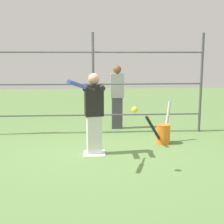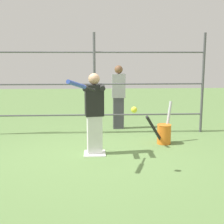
% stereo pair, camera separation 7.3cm
% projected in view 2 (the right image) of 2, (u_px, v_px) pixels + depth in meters
% --- Properties ---
extents(ground_plane, '(24.00, 24.00, 0.00)m').
position_uv_depth(ground_plane, '(95.00, 154.00, 5.86)').
color(ground_plane, '#608447').
extents(home_plate, '(0.40, 0.40, 0.02)m').
position_uv_depth(home_plate, '(95.00, 153.00, 5.86)').
color(home_plate, white).
rests_on(home_plate, ground).
extents(fence_backstop, '(5.18, 0.06, 2.35)m').
position_uv_depth(fence_backstop, '(94.00, 84.00, 7.23)').
color(fence_backstop, '#4C4C51').
rests_on(fence_backstop, ground).
extents(batter, '(0.38, 0.55, 1.51)m').
position_uv_depth(batter, '(94.00, 111.00, 5.70)').
color(batter, silver).
rests_on(batter, ground).
extents(baseball_bat_swinging, '(0.43, 0.77, 0.26)m').
position_uv_depth(baseball_bat_swinging, '(79.00, 85.00, 4.78)').
color(baseball_bat_swinging, black).
extents(softball_in_flight, '(0.10, 0.10, 0.10)m').
position_uv_depth(softball_in_flight, '(134.00, 110.00, 4.71)').
color(softball_in_flight, yellow).
extents(bat_bucket, '(0.68, 0.62, 0.87)m').
position_uv_depth(bat_bucket, '(164.00, 133.00, 6.51)').
color(bat_bucket, orange).
rests_on(bat_bucket, ground).
extents(bystander_behind_fence, '(0.33, 0.20, 1.59)m').
position_uv_depth(bystander_behind_fence, '(119.00, 96.00, 7.80)').
color(bystander_behind_fence, '#3F3F47').
rests_on(bystander_behind_fence, ground).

